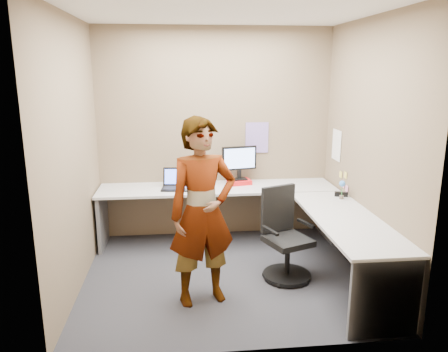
{
  "coord_description": "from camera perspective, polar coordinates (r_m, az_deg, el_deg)",
  "views": [
    {
      "loc": [
        -0.46,
        -4.3,
        2.18
      ],
      "look_at": [
        0.01,
        0.25,
        1.05
      ],
      "focal_mm": 35.0,
      "sensor_mm": 36.0,
      "label": 1
    }
  ],
  "objects": [
    {
      "name": "calendar_purple",
      "position": [
        5.75,
        4.32,
        5.02
      ],
      "size": [
        0.3,
        0.01,
        0.4
      ],
      "primitive_type": "cube",
      "color": "#846BB7",
      "rests_on": "wall_back"
    },
    {
      "name": "paper_ream",
      "position": [
        5.63,
        2.0,
        -0.76
      ],
      "size": [
        0.32,
        0.26,
        0.06
      ],
      "primitive_type": "cube",
      "rotation": [
        0.0,
        0.0,
        0.2
      ],
      "color": "red",
      "rests_on": "desk"
    },
    {
      "name": "flower",
      "position": [
        5.14,
        15.17,
        -1.36
      ],
      "size": [
        0.07,
        0.07,
        0.22
      ],
      "color": "brown",
      "rests_on": "desk"
    },
    {
      "name": "trackball_mouse",
      "position": [
        5.32,
        -4.44,
        -1.69
      ],
      "size": [
        0.12,
        0.08,
        0.07
      ],
      "color": "#B7B7BC",
      "rests_on": "desk"
    },
    {
      "name": "wall_left",
      "position": [
        4.5,
        -19.14,
        2.48
      ],
      "size": [
        0.0,
        2.7,
        2.7
      ],
      "primitive_type": "plane",
      "rotation": [
        1.57,
        0.0,
        1.57
      ],
      "color": "brown",
      "rests_on": "ground"
    },
    {
      "name": "sticky_note_b",
      "position": [
        5.45,
        15.3,
        -1.09
      ],
      "size": [
        0.01,
        0.07,
        0.07
      ],
      "primitive_type": "cube",
      "color": "pink",
      "rests_on": "wall_right"
    },
    {
      "name": "ceiling",
      "position": [
        4.36,
        0.25,
        20.73
      ],
      "size": [
        3.0,
        3.0,
        0.0
      ],
      "primitive_type": "plane",
      "rotation": [
        3.14,
        0.0,
        0.0
      ],
      "color": "white",
      "rests_on": "wall_back"
    },
    {
      "name": "monitor",
      "position": [
        5.58,
        2.01,
        2.1
      ],
      "size": [
        0.45,
        0.17,
        0.43
      ],
      "rotation": [
        0.0,
        0.0,
        0.2
      ],
      "color": "black",
      "rests_on": "paper_ream"
    },
    {
      "name": "origami",
      "position": [
        5.41,
        -5.86,
        -1.43
      ],
      "size": [
        0.1,
        0.1,
        0.06
      ],
      "primitive_type": "cone",
      "color": "white",
      "rests_on": "desk"
    },
    {
      "name": "ground",
      "position": [
        4.84,
        0.21,
        -12.87
      ],
      "size": [
        3.0,
        3.0,
        0.0
      ],
      "primitive_type": "plane",
      "color": "#232327",
      "rests_on": "ground"
    },
    {
      "name": "wall_right",
      "position": [
        4.8,
        18.36,
        3.21
      ],
      "size": [
        0.0,
        2.7,
        2.7
      ],
      "primitive_type": "plane",
      "rotation": [
        1.57,
        0.0,
        -1.57
      ],
      "color": "brown",
      "rests_on": "ground"
    },
    {
      "name": "stapler",
      "position": [
        5.26,
        15.06,
        -2.31
      ],
      "size": [
        0.16,
        0.08,
        0.05
      ],
      "primitive_type": "cube",
      "rotation": [
        0.0,
        0.0,
        -0.27
      ],
      "color": "black",
      "rests_on": "desk"
    },
    {
      "name": "sticky_note_d",
      "position": [
        5.51,
        15.0,
        0.18
      ],
      "size": [
        0.01,
        0.07,
        0.07
      ],
      "primitive_type": "cube",
      "color": "#F2E059",
      "rests_on": "wall_right"
    },
    {
      "name": "calendar_white",
      "position": [
        5.63,
        14.5,
        3.92
      ],
      "size": [
        0.01,
        0.28,
        0.38
      ],
      "primitive_type": "cube",
      "color": "white",
      "rests_on": "wall_right"
    },
    {
      "name": "wall_back",
      "position": [
        5.68,
        -1.18,
        5.47
      ],
      "size": [
        3.0,
        0.0,
        3.0
      ],
      "primitive_type": "plane",
      "rotation": [
        1.57,
        0.0,
        0.0
      ],
      "color": "brown",
      "rests_on": "ground"
    },
    {
      "name": "office_chair",
      "position": [
        4.72,
        7.92,
        -8.53
      ],
      "size": [
        0.56,
        0.55,
        0.96
      ],
      "rotation": [
        0.0,
        0.0,
        0.38
      ],
      "color": "black",
      "rests_on": "ground"
    },
    {
      "name": "sticky_note_a",
      "position": [
        5.37,
        15.58,
        0.12
      ],
      "size": [
        0.01,
        0.07,
        0.07
      ],
      "primitive_type": "cube",
      "color": "#F2E059",
      "rests_on": "wall_right"
    },
    {
      "name": "sticky_note_c",
      "position": [
        5.35,
        15.75,
        -1.62
      ],
      "size": [
        0.01,
        0.07,
        0.07
      ],
      "primitive_type": "cube",
      "color": "pink",
      "rests_on": "wall_right"
    },
    {
      "name": "desk",
      "position": [
        5.03,
        4.72,
        -4.62
      ],
      "size": [
        2.98,
        2.58,
        0.73
      ],
      "color": "#ACACAC",
      "rests_on": "ground"
    },
    {
      "name": "person",
      "position": [
        4.05,
        -2.82,
        -4.79
      ],
      "size": [
        0.74,
        0.59,
        1.77
      ],
      "primitive_type": "imported",
      "rotation": [
        0.0,
        0.0,
        0.28
      ],
      "color": "#999399",
      "rests_on": "ground"
    },
    {
      "name": "laptop",
      "position": [
        5.45,
        -6.26,
        -0.95
      ],
      "size": [
        0.37,
        0.32,
        0.24
      ],
      "rotation": [
        0.0,
        0.0,
        -0.12
      ],
      "color": "black",
      "rests_on": "desk"
    }
  ]
}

